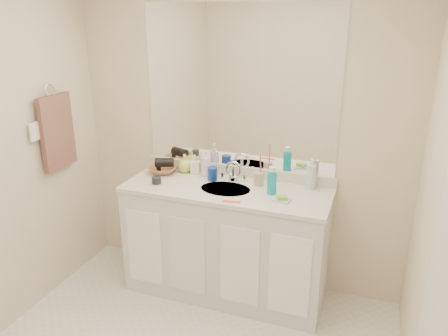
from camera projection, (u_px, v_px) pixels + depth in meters
wall_back at (239, 136)px, 3.32m from camera, size 2.60×0.02×2.40m
wall_right at (444, 247)px, 1.76m from camera, size 0.02×2.60×2.40m
vanity_cabinet at (226, 243)px, 3.34m from camera, size 1.50×0.55×0.85m
countertop at (226, 190)px, 3.19m from camera, size 1.52×0.57×0.03m
backsplash at (238, 171)px, 3.41m from camera, size 1.52×0.03×0.08m
sink_basin at (225, 190)px, 3.18m from camera, size 0.37×0.37×0.02m
faucet at (233, 173)px, 3.31m from camera, size 0.02×0.02×0.11m
mirror at (239, 89)px, 3.20m from camera, size 1.48×0.01×1.20m
blue_mug at (213, 174)px, 3.32m from camera, size 0.09×0.09×0.10m
tan_cup at (259, 179)px, 3.22m from camera, size 0.08×0.08×0.10m
toothbrush at (261, 166)px, 3.19m from camera, size 0.02×0.04×0.18m
mouthwash_bottle at (272, 183)px, 3.06m from camera, size 0.08×0.08×0.15m
clear_pump_bottle at (311, 177)px, 3.15m from camera, size 0.07×0.07×0.18m
soap_dish at (282, 200)px, 2.96m from camera, size 0.13×0.11×0.01m
green_soap at (282, 198)px, 2.96m from camera, size 0.09×0.08×0.03m
orange_comb at (232, 202)px, 2.95m from camera, size 0.12×0.04×0.01m
dark_jar at (156, 180)px, 3.26m from camera, size 0.09×0.09×0.05m
soap_bottle_white at (206, 163)px, 3.38m from camera, size 0.10×0.10×0.21m
soap_bottle_cream at (195, 164)px, 3.45m from camera, size 0.08×0.08×0.15m
soap_bottle_yellow at (185, 163)px, 3.48m from camera, size 0.14×0.14×0.15m
wicker_basket at (163, 170)px, 3.48m from camera, size 0.28×0.28×0.06m
hair_dryer at (164, 162)px, 3.45m from camera, size 0.16×0.12×0.07m
towel_ring at (50, 91)px, 3.15m from camera, size 0.01×0.11×0.11m
hand_towel at (57, 132)px, 3.25m from camera, size 0.04×0.32×0.55m
switch_plate at (34, 132)px, 3.06m from camera, size 0.01×0.08×0.13m
door at (440, 335)px, 1.56m from camera, size 0.02×0.82×2.00m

